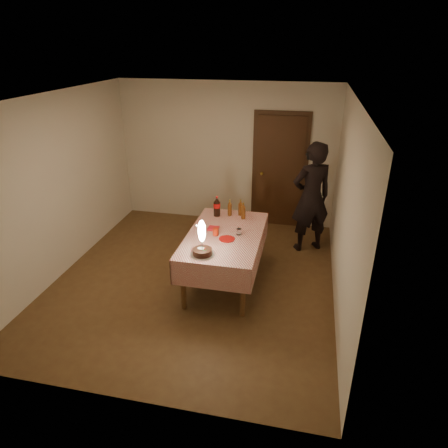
{
  "coord_description": "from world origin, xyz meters",
  "views": [
    {
      "loc": [
        1.49,
        -4.83,
        3.23
      ],
      "look_at": [
        0.45,
        -0.02,
        0.95
      ],
      "focal_mm": 32.0,
      "sensor_mm": 36.0,
      "label": 1
    }
  ],
  "objects_px": {
    "birthday_cake": "(202,245)",
    "clear_cup": "(239,232)",
    "amber_bottle_right": "(243,211)",
    "red_cup": "(216,232)",
    "photographer": "(311,198)",
    "dining_table": "(225,241)",
    "amber_bottle_mid": "(240,208)",
    "red_plate": "(227,239)",
    "cola_bottle": "(217,206)",
    "amber_bottle_left": "(230,208)"
  },
  "relations": [
    {
      "from": "red_plate",
      "to": "red_cup",
      "type": "distance_m",
      "value": 0.2
    },
    {
      "from": "photographer",
      "to": "red_plate",
      "type": "bearing_deg",
      "value": -126.73
    },
    {
      "from": "amber_bottle_left",
      "to": "amber_bottle_mid",
      "type": "bearing_deg",
      "value": 14.94
    },
    {
      "from": "red_plate",
      "to": "amber_bottle_mid",
      "type": "distance_m",
      "value": 0.85
    },
    {
      "from": "dining_table",
      "to": "clear_cup",
      "type": "distance_m",
      "value": 0.25
    },
    {
      "from": "dining_table",
      "to": "red_plate",
      "type": "distance_m",
      "value": 0.19
    },
    {
      "from": "amber_bottle_left",
      "to": "amber_bottle_mid",
      "type": "relative_size",
      "value": 1.0
    },
    {
      "from": "red_plate",
      "to": "red_cup",
      "type": "height_order",
      "value": "red_cup"
    },
    {
      "from": "amber_bottle_right",
      "to": "birthday_cake",
      "type": "bearing_deg",
      "value": -104.65
    },
    {
      "from": "birthday_cake",
      "to": "amber_bottle_right",
      "type": "relative_size",
      "value": 1.86
    },
    {
      "from": "red_plate",
      "to": "amber_bottle_right",
      "type": "bearing_deg",
      "value": 81.96
    },
    {
      "from": "cola_bottle",
      "to": "amber_bottle_mid",
      "type": "xyz_separation_m",
      "value": [
        0.35,
        0.1,
        -0.03
      ]
    },
    {
      "from": "birthday_cake",
      "to": "clear_cup",
      "type": "relative_size",
      "value": 5.26
    },
    {
      "from": "cola_bottle",
      "to": "birthday_cake",
      "type": "bearing_deg",
      "value": -85.48
    },
    {
      "from": "red_plate",
      "to": "red_cup",
      "type": "xyz_separation_m",
      "value": [
        -0.18,
        0.09,
        0.05
      ]
    },
    {
      "from": "red_cup",
      "to": "clear_cup",
      "type": "distance_m",
      "value": 0.32
    },
    {
      "from": "red_cup",
      "to": "amber_bottle_left",
      "type": "xyz_separation_m",
      "value": [
        0.05,
        0.71,
        0.07
      ]
    },
    {
      "from": "dining_table",
      "to": "birthday_cake",
      "type": "xyz_separation_m",
      "value": [
        -0.15,
        -0.63,
        0.24
      ]
    },
    {
      "from": "photographer",
      "to": "amber_bottle_mid",
      "type": "bearing_deg",
      "value": -149.79
    },
    {
      "from": "red_cup",
      "to": "photographer",
      "type": "height_order",
      "value": "photographer"
    },
    {
      "from": "dining_table",
      "to": "red_cup",
      "type": "distance_m",
      "value": 0.2
    },
    {
      "from": "cola_bottle",
      "to": "amber_bottle_right",
      "type": "relative_size",
      "value": 1.25
    },
    {
      "from": "birthday_cake",
      "to": "dining_table",
      "type": "bearing_deg",
      "value": 76.45
    },
    {
      "from": "birthday_cake",
      "to": "amber_bottle_right",
      "type": "bearing_deg",
      "value": 75.35
    },
    {
      "from": "red_plate",
      "to": "red_cup",
      "type": "relative_size",
      "value": 2.2
    },
    {
      "from": "clear_cup",
      "to": "amber_bottle_mid",
      "type": "xyz_separation_m",
      "value": [
        -0.1,
        0.67,
        0.07
      ]
    },
    {
      "from": "birthday_cake",
      "to": "amber_bottle_right",
      "type": "distance_m",
      "value": 1.25
    },
    {
      "from": "red_plate",
      "to": "red_cup",
      "type": "bearing_deg",
      "value": 152.57
    },
    {
      "from": "clear_cup",
      "to": "amber_bottle_right",
      "type": "xyz_separation_m",
      "value": [
        -0.04,
        0.55,
        0.07
      ]
    },
    {
      "from": "red_plate",
      "to": "amber_bottle_right",
      "type": "relative_size",
      "value": 0.86
    },
    {
      "from": "dining_table",
      "to": "amber_bottle_left",
      "type": "relative_size",
      "value": 6.75
    },
    {
      "from": "dining_table",
      "to": "photographer",
      "type": "distance_m",
      "value": 1.75
    },
    {
      "from": "red_cup",
      "to": "clear_cup",
      "type": "xyz_separation_m",
      "value": [
        0.31,
        0.08,
        -0.01
      ]
    },
    {
      "from": "amber_bottle_right",
      "to": "photographer",
      "type": "bearing_deg",
      "value": 36.67
    },
    {
      "from": "red_plate",
      "to": "clear_cup",
      "type": "height_order",
      "value": "clear_cup"
    },
    {
      "from": "red_cup",
      "to": "amber_bottle_mid",
      "type": "height_order",
      "value": "amber_bottle_mid"
    },
    {
      "from": "red_cup",
      "to": "amber_bottle_mid",
      "type": "xyz_separation_m",
      "value": [
        0.21,
        0.75,
        0.07
      ]
    },
    {
      "from": "clear_cup",
      "to": "amber_bottle_left",
      "type": "xyz_separation_m",
      "value": [
        -0.26,
        0.63,
        0.07
      ]
    },
    {
      "from": "amber_bottle_left",
      "to": "photographer",
      "type": "xyz_separation_m",
      "value": [
        1.21,
        0.65,
        0.03
      ]
    },
    {
      "from": "clear_cup",
      "to": "photographer",
      "type": "distance_m",
      "value": 1.6
    },
    {
      "from": "dining_table",
      "to": "clear_cup",
      "type": "xyz_separation_m",
      "value": [
        0.2,
        0.02,
        0.15
      ]
    },
    {
      "from": "red_cup",
      "to": "amber_bottle_left",
      "type": "distance_m",
      "value": 0.71
    },
    {
      "from": "photographer",
      "to": "amber_bottle_right",
      "type": "bearing_deg",
      "value": -143.33
    },
    {
      "from": "dining_table",
      "to": "amber_bottle_mid",
      "type": "relative_size",
      "value": 6.75
    },
    {
      "from": "amber_bottle_mid",
      "to": "birthday_cake",
      "type": "bearing_deg",
      "value": -100.61
    },
    {
      "from": "birthday_cake",
      "to": "amber_bottle_left",
      "type": "relative_size",
      "value": 1.86
    },
    {
      "from": "amber_bottle_mid",
      "to": "red_plate",
      "type": "bearing_deg",
      "value": -92.41
    },
    {
      "from": "cola_bottle",
      "to": "clear_cup",
      "type": "bearing_deg",
      "value": -52.03
    },
    {
      "from": "birthday_cake",
      "to": "photographer",
      "type": "height_order",
      "value": "photographer"
    },
    {
      "from": "amber_bottle_left",
      "to": "amber_bottle_mid",
      "type": "xyz_separation_m",
      "value": [
        0.16,
        0.04,
        0.0
      ]
    }
  ]
}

